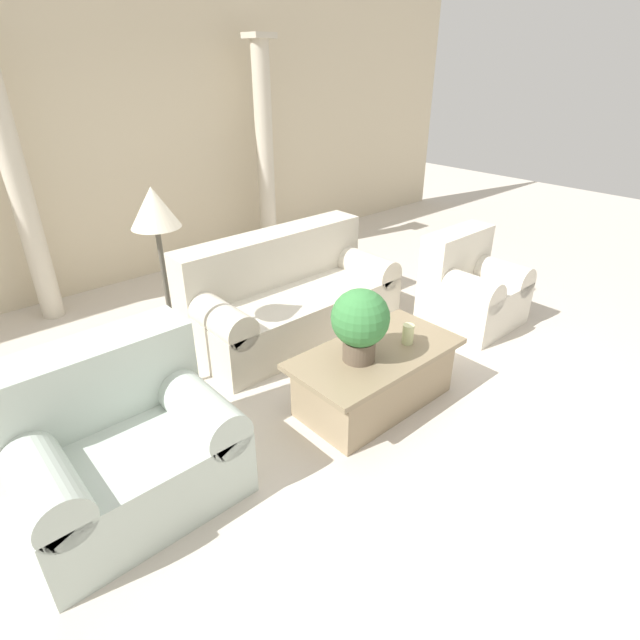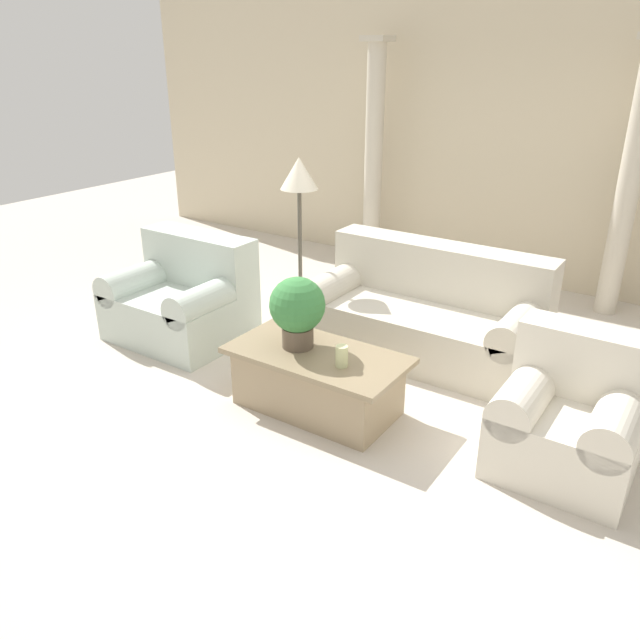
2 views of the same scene
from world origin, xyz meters
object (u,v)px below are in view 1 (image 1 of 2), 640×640
sofa_long (288,296)px  coffee_table (375,377)px  loveseat (120,441)px  potted_plant (360,322)px  armchair (470,287)px  floor_lamp (156,221)px

sofa_long → coffee_table: size_ratio=1.53×
coffee_table → loveseat: bearing=167.2°
potted_plant → armchair: size_ratio=0.60×
coffee_table → sofa_long: bearing=79.9°
coffee_table → armchair: (1.65, 0.30, 0.13)m
armchair → potted_plant: bearing=-170.9°
loveseat → coffee_table: (1.70, -0.39, -0.13)m
coffee_table → floor_lamp: (-0.97, 1.15, 1.09)m
coffee_table → floor_lamp: bearing=130.2°
sofa_long → coffee_table: sofa_long is taller
potted_plant → coffee_table: bearing=-2.9°
loveseat → potted_plant: 1.62m
potted_plant → armchair: potted_plant is taller
coffee_table → armchair: bearing=10.4°
floor_lamp → armchair: 2.91m
coffee_table → potted_plant: potted_plant is taller
potted_plant → armchair: bearing=9.1°
sofa_long → armchair: bearing=-35.1°
sofa_long → loveseat: same height
sofa_long → armchair: 1.73m
sofa_long → armchair: size_ratio=2.24×
potted_plant → armchair: 1.88m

